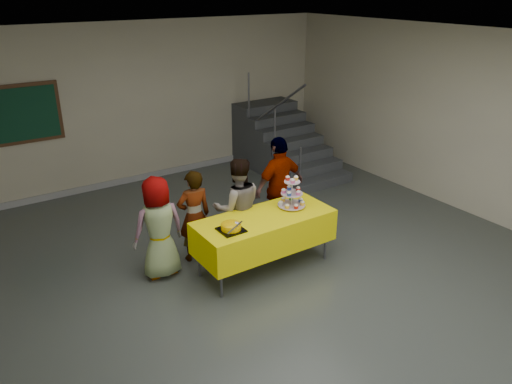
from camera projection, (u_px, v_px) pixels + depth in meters
room_shell at (306, 135)px, 5.27m from camera, size 10.00×10.04×3.02m
bake_table at (264, 231)px, 6.65m from camera, size 1.88×0.78×0.77m
cupcake_stand at (292, 196)px, 6.79m from camera, size 0.38×0.38×0.44m
bear_cake at (231, 226)px, 6.17m from camera, size 0.32×0.36×0.12m
schoolchild_a at (159, 228)px, 6.44m from camera, size 0.68×0.45×1.38m
schoolchild_b at (194, 216)px, 6.83m from camera, size 0.51×0.36×1.32m
schoolchild_c at (238, 208)px, 6.92m from camera, size 0.84×0.75×1.45m
schoolchild_d at (279, 187)px, 7.48m from camera, size 0.95×0.48×1.56m
staircase at (280, 144)px, 10.44m from camera, size 1.30×2.40×2.04m
noticeboard at (20, 114)px, 8.23m from camera, size 1.30×0.05×1.00m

